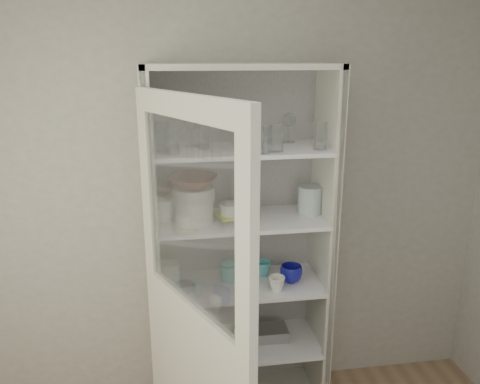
# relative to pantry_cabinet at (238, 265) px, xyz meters

# --- Properties ---
(wall_back) EXTENTS (3.60, 0.02, 2.60)m
(wall_back) POSITION_rel_pantry_cabinet_xyz_m (-0.20, 0.16, 0.36)
(wall_back) COLOR #A29E8D
(wall_back) RESTS_ON ground
(pantry_cabinet) EXTENTS (1.00, 0.45, 2.10)m
(pantry_cabinet) POSITION_rel_pantry_cabinet_xyz_m (0.00, 0.00, 0.00)
(pantry_cabinet) COLOR beige
(pantry_cabinet) RESTS_ON floor
(cupboard_door) EXTENTS (0.43, 0.83, 2.00)m
(cupboard_door) POSITION_rel_pantry_cabinet_xyz_m (-0.31, -0.69, -0.07)
(cupboard_door) COLOR beige
(cupboard_door) RESTS_ON floor
(tumbler_0) EXTENTS (0.08, 0.08, 0.14)m
(tumbler_0) POSITION_rel_pantry_cabinet_xyz_m (-0.41, -0.17, 0.79)
(tumbler_0) COLOR silver
(tumbler_0) RESTS_ON shelf_glass
(tumbler_1) EXTENTS (0.07, 0.07, 0.13)m
(tumbler_1) POSITION_rel_pantry_cabinet_xyz_m (-0.36, -0.20, 0.79)
(tumbler_1) COLOR silver
(tumbler_1) RESTS_ON shelf_glass
(tumbler_2) EXTENTS (0.08, 0.08, 0.13)m
(tumbler_2) POSITION_rel_pantry_cabinet_xyz_m (-0.01, -0.17, 0.78)
(tumbler_2) COLOR silver
(tumbler_2) RESTS_ON shelf_glass
(tumbler_3) EXTENTS (0.07, 0.07, 0.13)m
(tumbler_3) POSITION_rel_pantry_cabinet_xyz_m (0.07, -0.20, 0.79)
(tumbler_3) COLOR silver
(tumbler_3) RESTS_ON shelf_glass
(tumbler_4) EXTENTS (0.09, 0.09, 0.14)m
(tumbler_4) POSITION_rel_pantry_cabinet_xyz_m (0.10, -0.22, 0.79)
(tumbler_4) COLOR silver
(tumbler_4) RESTS_ON shelf_glass
(tumbler_5) EXTENTS (0.09, 0.09, 0.14)m
(tumbler_5) POSITION_rel_pantry_cabinet_xyz_m (0.17, -0.20, 0.79)
(tumbler_5) COLOR silver
(tumbler_5) RESTS_ON shelf_glass
(tumbler_6) EXTENTS (0.08, 0.08, 0.14)m
(tumbler_6) POSITION_rel_pantry_cabinet_xyz_m (0.41, -0.17, 0.79)
(tumbler_6) COLOR silver
(tumbler_6) RESTS_ON shelf_glass
(tumbler_7) EXTENTS (0.10, 0.10, 0.15)m
(tumbler_7) POSITION_rel_pantry_cabinet_xyz_m (-0.41, -0.08, 0.80)
(tumbler_7) COLOR silver
(tumbler_7) RESTS_ON shelf_glass
(tumbler_8) EXTENTS (0.07, 0.07, 0.14)m
(tumbler_8) POSITION_rel_pantry_cabinet_xyz_m (-0.40, -0.04, 0.79)
(tumbler_8) COLOR silver
(tumbler_8) RESTS_ON shelf_glass
(tumbler_9) EXTENTS (0.08, 0.08, 0.13)m
(tumbler_9) POSITION_rel_pantry_cabinet_xyz_m (-0.19, -0.06, 0.79)
(tumbler_9) COLOR silver
(tumbler_9) RESTS_ON shelf_glass
(goblet_0) EXTENTS (0.08, 0.08, 0.18)m
(goblet_0) POSITION_rel_pantry_cabinet_xyz_m (-0.26, 0.01, 0.81)
(goblet_0) COLOR silver
(goblet_0) RESTS_ON shelf_glass
(goblet_1) EXTENTS (0.08, 0.08, 0.18)m
(goblet_1) POSITION_rel_pantry_cabinet_xyz_m (-0.20, 0.01, 0.81)
(goblet_1) COLOR silver
(goblet_1) RESTS_ON shelf_glass
(goblet_2) EXTENTS (0.08, 0.08, 0.18)m
(goblet_2) POSITION_rel_pantry_cabinet_xyz_m (0.01, 0.06, 0.81)
(goblet_2) COLOR silver
(goblet_2) RESTS_ON shelf_glass
(goblet_3) EXTENTS (0.08, 0.08, 0.18)m
(goblet_3) POSITION_rel_pantry_cabinet_xyz_m (0.30, 0.06, 0.81)
(goblet_3) COLOR silver
(goblet_3) RESTS_ON shelf_glass
(plate_stack_front) EXTENTS (0.21, 0.21, 0.13)m
(plate_stack_front) POSITION_rel_pantry_cabinet_xyz_m (-0.26, -0.09, 0.38)
(plate_stack_front) COLOR white
(plate_stack_front) RESTS_ON shelf_plates
(plate_stack_back) EXTENTS (0.20, 0.20, 0.11)m
(plate_stack_back) POSITION_rel_pantry_cabinet_xyz_m (-0.41, 0.03, 0.38)
(plate_stack_back) COLOR white
(plate_stack_back) RESTS_ON shelf_plates
(cream_bowl) EXTENTS (0.30, 0.30, 0.07)m
(cream_bowl) POSITION_rel_pantry_cabinet_xyz_m (-0.26, -0.09, 0.48)
(cream_bowl) COLOR beige
(cream_bowl) RESTS_ON plate_stack_front
(terracotta_bowl) EXTENTS (0.32, 0.32, 0.06)m
(terracotta_bowl) POSITION_rel_pantry_cabinet_xyz_m (-0.26, -0.09, 0.55)
(terracotta_bowl) COLOR brown
(terracotta_bowl) RESTS_ON cream_bowl
(glass_platter) EXTENTS (0.34, 0.34, 0.02)m
(glass_platter) POSITION_rel_pantry_cabinet_xyz_m (-0.04, -0.07, 0.33)
(glass_platter) COLOR silver
(glass_platter) RESTS_ON shelf_plates
(yellow_trivet) EXTENTS (0.20, 0.20, 0.01)m
(yellow_trivet) POSITION_rel_pantry_cabinet_xyz_m (-0.04, -0.07, 0.34)
(yellow_trivet) COLOR yellow
(yellow_trivet) RESTS_ON glass_platter
(white_ramekin) EXTENTS (0.19, 0.19, 0.06)m
(white_ramekin) POSITION_rel_pantry_cabinet_xyz_m (-0.04, -0.07, 0.38)
(white_ramekin) COLOR white
(white_ramekin) RESTS_ON yellow_trivet
(grey_bowl_stack) EXTENTS (0.14, 0.14, 0.16)m
(grey_bowl_stack) POSITION_rel_pantry_cabinet_xyz_m (0.41, -0.04, 0.40)
(grey_bowl_stack) COLOR #A9B8B6
(grey_bowl_stack) RESTS_ON shelf_plates
(mug_blue) EXTENTS (0.15, 0.15, 0.10)m
(mug_blue) POSITION_rel_pantry_cabinet_xyz_m (0.30, -0.10, -0.03)
(mug_blue) COLOR navy
(mug_blue) RESTS_ON shelf_mugs
(mug_teal) EXTENTS (0.12, 0.12, 0.09)m
(mug_teal) POSITION_rel_pantry_cabinet_xyz_m (0.15, 0.00, -0.03)
(mug_teal) COLOR teal
(mug_teal) RESTS_ON shelf_mugs
(mug_white) EXTENTS (0.11, 0.11, 0.09)m
(mug_white) POSITION_rel_pantry_cabinet_xyz_m (0.19, -0.20, -0.04)
(mug_white) COLOR white
(mug_white) RESTS_ON shelf_mugs
(teal_jar) EXTENTS (0.09, 0.09, 0.11)m
(teal_jar) POSITION_rel_pantry_cabinet_xyz_m (-0.06, -0.03, -0.02)
(teal_jar) COLOR teal
(teal_jar) RESTS_ON shelf_mugs
(measuring_cups) EXTENTS (0.11, 0.11, 0.04)m
(measuring_cups) POSITION_rel_pantry_cabinet_xyz_m (-0.33, -0.11, -0.06)
(measuring_cups) COLOR silver
(measuring_cups) RESTS_ON shelf_mugs
(white_canister) EXTENTS (0.13, 0.13, 0.14)m
(white_canister) POSITION_rel_pantry_cabinet_xyz_m (-0.41, -0.05, -0.01)
(white_canister) COLOR white
(white_canister) RESTS_ON shelf_mugs
(cream_dish) EXTENTS (0.29, 0.29, 0.07)m
(cream_dish) POSITION_rel_pantry_cabinet_xyz_m (-0.15, -0.09, -0.44)
(cream_dish) COLOR beige
(cream_dish) RESTS_ON shelf_bot
(tin_box) EXTENTS (0.22, 0.16, 0.07)m
(tin_box) POSITION_rel_pantry_cabinet_xyz_m (0.18, -0.05, -0.45)
(tin_box) COLOR gray
(tin_box) RESTS_ON shelf_bot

